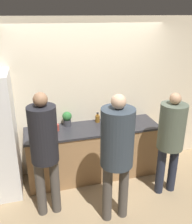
{
  "coord_description": "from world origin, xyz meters",
  "views": [
    {
      "loc": [
        -0.91,
        -3.21,
        2.65
      ],
      "look_at": [
        0.0,
        0.15,
        1.25
      ],
      "focal_mm": 40.0,
      "sensor_mm": 36.0,
      "label": 1
    }
  ],
  "objects_px": {
    "person_center": "(117,147)",
    "bottle_amber": "(98,118)",
    "cup_red": "(57,128)",
    "cup_yellow": "(47,128)",
    "bottle_dark": "(51,124)",
    "utensil_crock": "(114,115)",
    "person_right": "(171,135)",
    "person_left": "(44,146)",
    "potted_plant": "(67,118)",
    "fruit_bowl": "(115,122)"
  },
  "relations": [
    {
      "from": "utensil_crock",
      "to": "person_right",
      "type": "bearing_deg",
      "value": -61.26
    },
    {
      "from": "person_right",
      "to": "utensil_crock",
      "type": "height_order",
      "value": "person_right"
    },
    {
      "from": "person_center",
      "to": "bottle_amber",
      "type": "distance_m",
      "value": 1.23
    },
    {
      "from": "person_center",
      "to": "cup_yellow",
      "type": "relative_size",
      "value": 20.41
    },
    {
      "from": "potted_plant",
      "to": "bottle_amber",
      "type": "bearing_deg",
      "value": 0.17
    },
    {
      "from": "fruit_bowl",
      "to": "bottle_dark",
      "type": "relative_size",
      "value": 1.92
    },
    {
      "from": "utensil_crock",
      "to": "potted_plant",
      "type": "relative_size",
      "value": 1.23
    },
    {
      "from": "person_right",
      "to": "cup_yellow",
      "type": "xyz_separation_m",
      "value": [
        -1.72,
        0.82,
        -0.05
      ]
    },
    {
      "from": "person_left",
      "to": "bottle_amber",
      "type": "height_order",
      "value": "person_left"
    },
    {
      "from": "person_right",
      "to": "utensil_crock",
      "type": "distance_m",
      "value": 1.11
    },
    {
      "from": "cup_yellow",
      "to": "potted_plant",
      "type": "bearing_deg",
      "value": 13.58
    },
    {
      "from": "person_center",
      "to": "bottle_dark",
      "type": "bearing_deg",
      "value": 119.19
    },
    {
      "from": "cup_red",
      "to": "potted_plant",
      "type": "bearing_deg",
      "value": 36.88
    },
    {
      "from": "bottle_amber",
      "to": "person_left",
      "type": "bearing_deg",
      "value": -137.04
    },
    {
      "from": "bottle_dark",
      "to": "potted_plant",
      "type": "distance_m",
      "value": 0.27
    },
    {
      "from": "person_right",
      "to": "cup_red",
      "type": "xyz_separation_m",
      "value": [
        -1.57,
        0.76,
        -0.03
      ]
    },
    {
      "from": "fruit_bowl",
      "to": "bottle_amber",
      "type": "xyz_separation_m",
      "value": [
        -0.24,
        0.2,
        0.01
      ]
    },
    {
      "from": "fruit_bowl",
      "to": "cup_red",
      "type": "bearing_deg",
      "value": 176.89
    },
    {
      "from": "cup_red",
      "to": "potted_plant",
      "type": "distance_m",
      "value": 0.26
    },
    {
      "from": "person_right",
      "to": "person_left",
      "type": "bearing_deg",
      "value": 179.3
    },
    {
      "from": "person_center",
      "to": "potted_plant",
      "type": "xyz_separation_m",
      "value": [
        -0.43,
        1.22,
        -0.07
      ]
    },
    {
      "from": "person_left",
      "to": "utensil_crock",
      "type": "distance_m",
      "value": 1.59
    },
    {
      "from": "person_center",
      "to": "bottle_amber",
      "type": "height_order",
      "value": "person_center"
    },
    {
      "from": "utensil_crock",
      "to": "cup_yellow",
      "type": "distance_m",
      "value": 1.19
    },
    {
      "from": "bottle_amber",
      "to": "cup_yellow",
      "type": "distance_m",
      "value": 0.86
    },
    {
      "from": "bottle_dark",
      "to": "person_right",
      "type": "bearing_deg",
      "value": -29.35
    },
    {
      "from": "bottle_amber",
      "to": "cup_red",
      "type": "relative_size",
      "value": 1.64
    },
    {
      "from": "person_left",
      "to": "person_right",
      "type": "relative_size",
      "value": 1.09
    },
    {
      "from": "fruit_bowl",
      "to": "cup_yellow",
      "type": "xyz_separation_m",
      "value": [
        -1.1,
        0.12,
        -0.01
      ]
    },
    {
      "from": "person_right",
      "to": "cup_red",
      "type": "distance_m",
      "value": 1.74
    },
    {
      "from": "bottle_dark",
      "to": "cup_yellow",
      "type": "distance_m",
      "value": 0.13
    },
    {
      "from": "person_left",
      "to": "cup_yellow",
      "type": "height_order",
      "value": "person_left"
    },
    {
      "from": "bottle_dark",
      "to": "cup_yellow",
      "type": "bearing_deg",
      "value": -131.3
    },
    {
      "from": "cup_red",
      "to": "fruit_bowl",
      "type": "bearing_deg",
      "value": -3.11
    },
    {
      "from": "person_left",
      "to": "cup_yellow",
      "type": "relative_size",
      "value": 20.31
    },
    {
      "from": "cup_red",
      "to": "cup_yellow",
      "type": "xyz_separation_m",
      "value": [
        -0.15,
        0.06,
        -0.01
      ]
    },
    {
      "from": "person_left",
      "to": "bottle_amber",
      "type": "distance_m",
      "value": 1.3
    },
    {
      "from": "person_center",
      "to": "utensil_crock",
      "type": "distance_m",
      "value": 1.35
    },
    {
      "from": "utensil_crock",
      "to": "cup_yellow",
      "type": "xyz_separation_m",
      "value": [
        -1.19,
        -0.15,
        -0.03
      ]
    },
    {
      "from": "bottle_amber",
      "to": "potted_plant",
      "type": "height_order",
      "value": "potted_plant"
    },
    {
      "from": "person_right",
      "to": "fruit_bowl",
      "type": "bearing_deg",
      "value": 130.89
    },
    {
      "from": "person_right",
      "to": "utensil_crock",
      "type": "xyz_separation_m",
      "value": [
        -0.53,
        0.97,
        -0.02
      ]
    },
    {
      "from": "person_right",
      "to": "bottle_dark",
      "type": "height_order",
      "value": "person_right"
    },
    {
      "from": "bottle_dark",
      "to": "potted_plant",
      "type": "bearing_deg",
      "value": -2.73
    },
    {
      "from": "fruit_bowl",
      "to": "bottle_amber",
      "type": "distance_m",
      "value": 0.32
    },
    {
      "from": "utensil_crock",
      "to": "cup_yellow",
      "type": "relative_size",
      "value": 3.38
    },
    {
      "from": "fruit_bowl",
      "to": "person_left",
      "type": "bearing_deg",
      "value": -150.13
    },
    {
      "from": "fruit_bowl",
      "to": "cup_yellow",
      "type": "height_order",
      "value": "fruit_bowl"
    },
    {
      "from": "cup_red",
      "to": "cup_yellow",
      "type": "height_order",
      "value": "cup_red"
    },
    {
      "from": "bottle_dark",
      "to": "cup_yellow",
      "type": "xyz_separation_m",
      "value": [
        -0.08,
        -0.09,
        -0.02
      ]
    }
  ]
}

